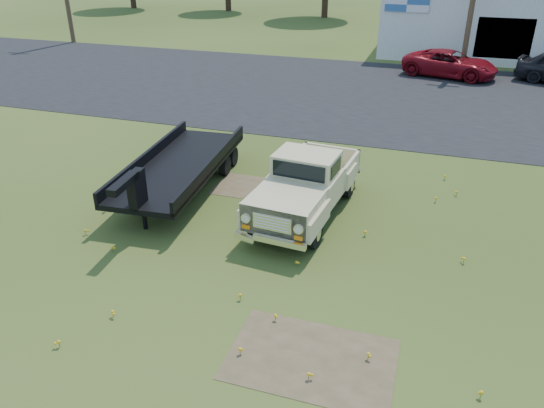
{
  "coord_description": "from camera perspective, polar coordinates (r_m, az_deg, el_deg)",
  "views": [
    {
      "loc": [
        3.06,
        -10.13,
        6.92
      ],
      "look_at": [
        -0.55,
        1.0,
        0.9
      ],
      "focal_mm": 35.0,
      "sensor_mm": 36.0,
      "label": 1
    }
  ],
  "objects": [
    {
      "name": "ground",
      "position": [
        12.64,
        0.97,
        -5.94
      ],
      "size": [
        140.0,
        140.0,
        0.0
      ],
      "primitive_type": "plane",
      "color": "#2F4315",
      "rests_on": "ground"
    },
    {
      "name": "asphalt_lot",
      "position": [
        26.25,
        10.83,
        11.47
      ],
      "size": [
        90.0,
        14.0,
        0.02
      ],
      "primitive_type": "cube",
      "color": "black",
      "rests_on": "ground"
    },
    {
      "name": "red_pickup",
      "position": [
        30.57,
        18.6,
        14.08
      ],
      "size": [
        5.25,
        3.34,
        1.35
      ],
      "primitive_type": "imported",
      "rotation": [
        0.0,
        0.0,
        1.33
      ],
      "color": "maroon",
      "rests_on": "ground"
    },
    {
      "name": "commercial_building",
      "position": [
        37.55,
        23.45,
        17.78
      ],
      "size": [
        14.2,
        8.2,
        4.15
      ],
      "color": "silver",
      "rests_on": "ground"
    },
    {
      "name": "dirt_patch_a",
      "position": [
        10.06,
        4.25,
        -16.32
      ],
      "size": [
        3.0,
        2.0,
        0.01
      ],
      "primitive_type": "cube",
      "color": "brown",
      "rests_on": "ground"
    },
    {
      "name": "vintage_pickup_truck",
      "position": [
        14.21,
        3.67,
        2.13
      ],
      "size": [
        2.38,
        5.13,
        1.81
      ],
      "primitive_type": null,
      "rotation": [
        0.0,
        0.0,
        -0.09
      ],
      "color": "tan",
      "rests_on": "ground"
    },
    {
      "name": "dirt_patch_b",
      "position": [
        16.1,
        -2.18,
        1.77
      ],
      "size": [
        2.2,
        1.6,
        0.01
      ],
      "primitive_type": "cube",
      "color": "brown",
      "rests_on": "ground"
    },
    {
      "name": "flatbed_trailer",
      "position": [
        15.86,
        -9.93,
        4.42
      ],
      "size": [
        2.61,
        6.58,
        1.76
      ],
      "primitive_type": null,
      "rotation": [
        0.0,
        0.0,
        0.07
      ],
      "color": "black",
      "rests_on": "ground"
    }
  ]
}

